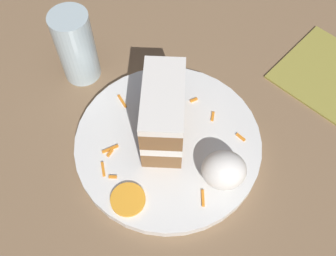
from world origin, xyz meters
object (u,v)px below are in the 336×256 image
at_px(cream_dollop, 224,170).
at_px(orange_garnish, 128,199).
at_px(plate, 168,143).
at_px(cake_slice, 164,113).
at_px(drinking_glass, 77,51).

bearing_deg(cream_dollop, orange_garnish, -164.03).
xyz_separation_m(plate, cream_dollop, (0.08, -0.06, 0.04)).
bearing_deg(cake_slice, cream_dollop, -39.94).
xyz_separation_m(cake_slice, drinking_glass, (-0.15, 0.13, -0.01)).
height_order(orange_garnish, drinking_glass, drinking_glass).
xyz_separation_m(cake_slice, cream_dollop, (0.09, -0.08, -0.03)).
relative_size(plate, cream_dollop, 4.52).
height_order(plate, cake_slice, cake_slice).
xyz_separation_m(cream_dollop, drinking_glass, (-0.24, 0.20, 0.01)).
bearing_deg(orange_garnish, cream_dollop, 15.97).
bearing_deg(cake_slice, orange_garnish, -111.63).
bearing_deg(drinking_glass, orange_garnish, -67.41).
height_order(plate, orange_garnish, orange_garnish).
distance_m(cake_slice, cream_dollop, 0.12).
distance_m(orange_garnish, drinking_glass, 0.27).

